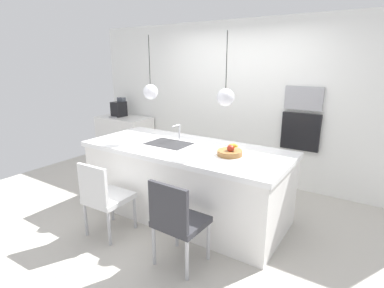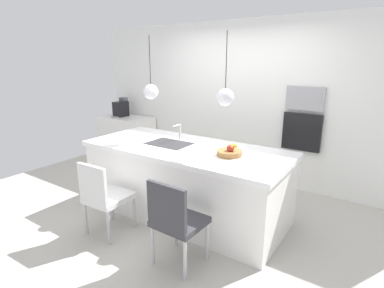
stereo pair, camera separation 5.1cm
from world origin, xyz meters
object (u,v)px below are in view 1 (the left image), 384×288
at_px(chair_near, 104,196).
at_px(fruit_bowl, 230,152).
at_px(oven, 301,132).
at_px(chair_middle, 177,219).
at_px(microwave, 304,98).
at_px(coffee_machine, 119,109).

bearing_deg(chair_near, fruit_bowl, 39.40).
bearing_deg(fruit_bowl, oven, 76.41).
bearing_deg(chair_middle, fruit_bowl, 83.98).
xyz_separation_m(microwave, chair_middle, (-0.48, -2.51, -0.93)).
relative_size(coffee_machine, microwave, 0.70).
height_order(fruit_bowl, microwave, microwave).
distance_m(fruit_bowl, chair_middle, 1.02).
relative_size(fruit_bowl, microwave, 0.54).
bearing_deg(coffee_machine, microwave, 4.80).
height_order(coffee_machine, oven, coffee_machine).
relative_size(microwave, chair_middle, 0.60).
xyz_separation_m(coffee_machine, microwave, (3.54, 0.30, 0.42)).
height_order(coffee_machine, chair_near, coffee_machine).
distance_m(coffee_machine, microwave, 3.58).
bearing_deg(chair_near, chair_middle, 0.20).
bearing_deg(fruit_bowl, coffee_machine, 157.59).
relative_size(oven, chair_near, 0.63).
bearing_deg(oven, microwave, 0.00).
distance_m(microwave, chair_middle, 2.72).
distance_m(oven, chair_near, 2.96).
bearing_deg(chair_middle, microwave, 79.11).
bearing_deg(chair_near, microwave, 59.19).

